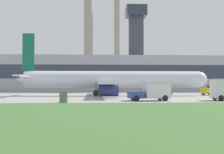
# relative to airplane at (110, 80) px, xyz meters

# --- Properties ---
(ground_plane) EXTENTS (400.00, 400.00, 0.00)m
(ground_plane) POSITION_rel_airplane_xyz_m (2.15, -3.17, -2.71)
(ground_plane) COLOR #999691
(grass_strip) EXTENTS (240.00, 37.00, 0.06)m
(grass_strip) POSITION_rel_airplane_xyz_m (2.15, -39.67, -2.68)
(grass_strip) COLOR #426B33
(grass_strip) RESTS_ON ground_plane
(terminal_building) EXTENTS (72.47, 16.12, 23.98)m
(terminal_building) POSITION_rel_airplane_xyz_m (2.38, 33.45, 2.34)
(terminal_building) COLOR #9EA3AD
(terminal_building) RESTS_ON ground_plane
(smokestack_left) EXTENTS (3.88, 3.88, 37.45)m
(smokestack_left) POSITION_rel_airplane_xyz_m (-4.72, 62.85, 16.17)
(smokestack_left) COLOR gray
(smokestack_left) RESTS_ON ground_plane
(smokestack_right) EXTENTS (2.77, 2.77, 37.94)m
(smokestack_right) POSITION_rel_airplane_xyz_m (6.37, 66.76, 16.37)
(smokestack_right) COLOR gray
(smokestack_right) RESTS_ON ground_plane
(airplane) EXTENTS (32.86, 29.59, 10.61)m
(airplane) POSITION_rel_airplane_xyz_m (0.00, 0.00, 0.00)
(airplane) COLOR silver
(airplane) RESTS_ON ground_plane
(pushback_tug) EXTENTS (4.38, 3.28, 1.83)m
(pushback_tug) POSITION_rel_airplane_xyz_m (18.86, 2.13, -1.88)
(pushback_tug) COLOR yellow
(pushback_tug) RESTS_ON ground_plane
(baggage_truck) EXTENTS (4.97, 3.08, 2.04)m
(baggage_truck) POSITION_rel_airplane_xyz_m (4.15, -16.37, -1.70)
(baggage_truck) COLOR #2D4C93
(baggage_truck) RESTS_ON ground_plane
(ground_crew_person) EXTENTS (0.56, 0.56, 1.83)m
(ground_crew_person) POSITION_rel_airplane_xyz_m (15.28, -8.22, -1.78)
(ground_crew_person) COLOR #23283D
(ground_crew_person) RESTS_ON ground_plane
(utility_cabinet) EXTENTS (0.82, 0.66, 1.17)m
(utility_cabinet) POSITION_rel_airplane_xyz_m (-6.02, -19.57, -2.13)
(utility_cabinet) COLOR #4C724C
(utility_cabinet) RESTS_ON ground_plane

